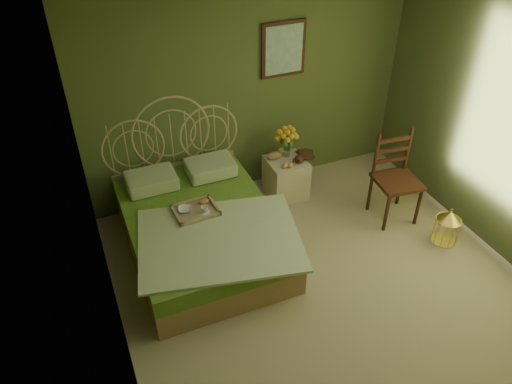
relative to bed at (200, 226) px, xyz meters
name	(u,v)px	position (x,y,z in m)	size (l,w,h in m)	color
floor	(337,303)	(0.98, -1.29, -0.31)	(4.50, 4.50, 0.00)	tan
ceiling	(374,45)	(0.98, -1.29, 2.29)	(4.50, 4.50, 0.00)	silver
wall_back	(250,91)	(0.98, 0.96, 0.99)	(4.00, 4.00, 0.00)	#525E31
wall_left	(108,264)	(-1.02, -1.29, 0.99)	(4.50, 4.50, 0.00)	#525E31
wall_art	(284,49)	(1.39, 0.93, 1.44)	(0.54, 0.04, 0.64)	#341A0E
bed	(200,226)	(0.00, 0.00, 0.00)	(1.79, 2.26, 1.40)	#AC7B56
nightstand	(286,171)	(1.29, 0.55, 0.04)	(0.46, 0.47, 0.94)	beige
chair	(394,171)	(2.26, -0.27, 0.29)	(0.52, 0.52, 1.07)	#341A0E
birdcage	(447,227)	(2.55, -0.96, -0.11)	(0.27, 0.27, 0.41)	gold
book_lower	(299,156)	(1.47, 0.56, 0.21)	(0.16, 0.22, 0.02)	#381E0F
book_upper	(299,155)	(1.47, 0.56, 0.23)	(0.17, 0.24, 0.02)	#472819
cereal_bowl	(185,209)	(-0.14, 0.03, 0.25)	(0.14, 0.14, 0.04)	white
coffee_cup	(205,210)	(0.04, -0.08, 0.27)	(0.08, 0.08, 0.08)	white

